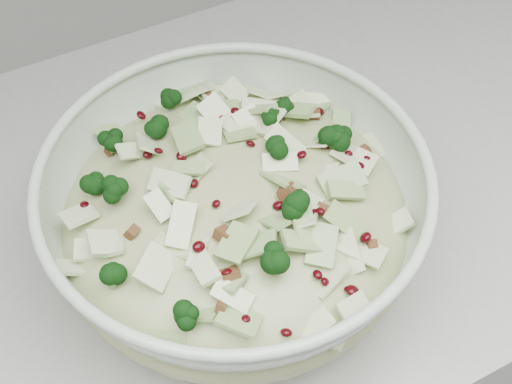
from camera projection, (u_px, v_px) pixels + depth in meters
mixing_bowl at (235, 219)px, 0.62m from camera, size 0.41×0.41×0.13m
salad at (235, 203)px, 0.61m from camera, size 0.33×0.33×0.13m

